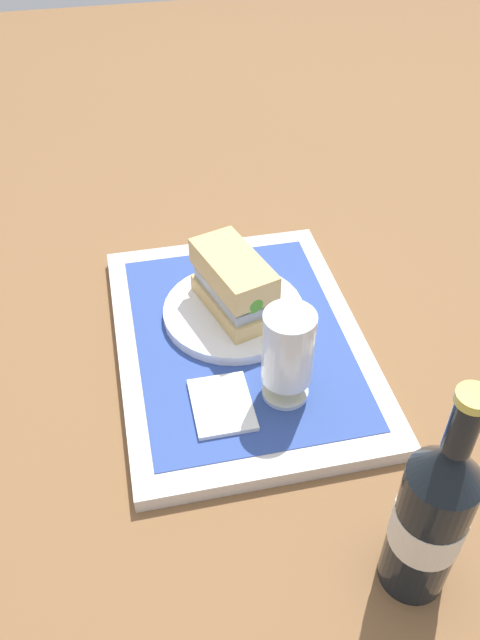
{
  "coord_description": "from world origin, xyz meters",
  "views": [
    {
      "loc": [
        0.61,
        -0.13,
        0.62
      ],
      "look_at": [
        0.0,
        0.0,
        0.05
      ],
      "focal_mm": 36.77,
      "sensor_mm": 36.0,
      "label": 1
    }
  ],
  "objects": [
    {
      "name": "ground_plane",
      "position": [
        0.0,
        0.0,
        0.0
      ],
      "size": [
        3.0,
        3.0,
        0.0
      ],
      "primitive_type": "plane",
      "color": "brown"
    },
    {
      "name": "tray",
      "position": [
        0.0,
        0.0,
        0.01
      ],
      "size": [
        0.44,
        0.32,
        0.02
      ],
      "primitive_type": "cube",
      "color": "silver",
      "rests_on": "ground_plane"
    },
    {
      "name": "placemat",
      "position": [
        0.0,
        0.0,
        0.02
      ],
      "size": [
        0.38,
        0.27,
        0.0
      ],
      "primitive_type": "cube",
      "color": "#2D4793",
      "rests_on": "tray"
    },
    {
      "name": "plate",
      "position": [
        -0.04,
        -0.0,
        0.03
      ],
      "size": [
        0.19,
        0.19,
        0.01
      ],
      "primitive_type": "cylinder",
      "color": "white",
      "rests_on": "placemat"
    },
    {
      "name": "sandwich",
      "position": [
        -0.04,
        -0.0,
        0.08
      ],
      "size": [
        0.14,
        0.1,
        0.08
      ],
      "rotation": [
        0.0,
        0.0,
        0.29
      ],
      "color": "tan",
      "rests_on": "plate"
    },
    {
      "name": "beer_glass",
      "position": [
        0.11,
        0.03,
        0.09
      ],
      "size": [
        0.06,
        0.06,
        0.12
      ],
      "color": "silver",
      "rests_on": "placemat"
    },
    {
      "name": "napkin_folded",
      "position": [
        0.11,
        -0.05,
        0.02
      ],
      "size": [
        0.09,
        0.07,
        0.01
      ],
      "primitive_type": "cube",
      "color": "white",
      "rests_on": "placemat"
    },
    {
      "name": "beer_bottle",
      "position": [
        0.34,
        0.1,
        0.1
      ],
      "size": [
        0.07,
        0.07,
        0.27
      ],
      "color": "black",
      "rests_on": "ground_plane"
    }
  ]
}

